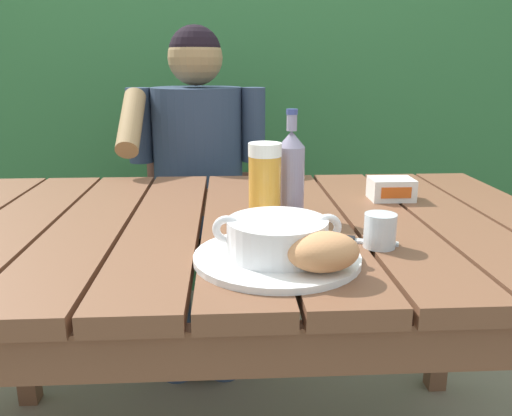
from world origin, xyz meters
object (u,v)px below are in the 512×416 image
Objects in this scene: beer_bottle at (291,173)px; water_glass_small at (380,231)px; serving_plate at (277,257)px; butter_tub at (391,189)px; table_knife at (354,240)px; beer_glass at (265,184)px; bread_roll at (323,252)px; soup_bowl at (277,236)px; chair_near_diner at (202,222)px; person_eating at (197,172)px.

beer_bottle is 0.27m from water_glass_small.
beer_bottle is at bearing 78.32° from serving_plate.
butter_tub is 0.78× the size of table_knife.
water_glass_small is (0.20, 0.06, 0.03)m from serving_plate.
serving_plate is 0.24m from beer_glass.
bread_roll is at bearing -76.16° from beer_glass.
soup_bowl is 0.10m from bread_roll.
water_glass_small is at bearing -37.71° from beer_glass.
beer_glass is 0.73× the size of beer_bottle.
beer_bottle reaches higher than water_glass_small.
table_knife is (0.17, -0.13, -0.09)m from beer_glass.
serving_plate is 1.68× the size of beer_glass.
water_glass_small is at bearing -70.49° from chair_near_diner.
chair_near_diner is at bearing 101.70° from bread_roll.
beer_glass is (0.18, -0.95, 0.37)m from chair_near_diner.
table_knife is (0.16, 0.09, -0.04)m from soup_bowl.
chair_near_diner is 1.22m from water_glass_small.
beer_bottle is at bearing 91.73° from bread_roll.
beer_bottle reaches higher than soup_bowl.
bread_roll reaches higher than water_glass_small.
serving_plate is at bearing -128.94° from butter_tub.
chair_near_diner is 1.00m from beer_bottle.
water_glass_small reaches higher than butter_tub.
chair_near_diner reaches higher than bread_roll.
person_eating is 18.61× the size of water_glass_small.
bread_roll is at bearing -118.44° from butter_tub.
bread_roll is 2.06× the size of water_glass_small.
butter_tub is at bearing 69.47° from water_glass_small.
person_eating is at bearing 133.65° from butter_tub.
butter_tub is at bearing -46.35° from person_eating.
beer_glass is at bearing -150.40° from butter_tub.
soup_bowl is at bearing -163.54° from water_glass_small.
chair_near_diner is at bearing 105.51° from beer_bottle.
soup_bowl is 0.53m from butter_tub.
butter_tub reaches higher than serving_plate.
person_eating is 0.78m from beer_glass.
chair_near_diner is at bearing 124.92° from butter_tub.
soup_bowl is 0.29m from beer_bottle.
soup_bowl is at bearing -88.41° from beer_glass.
butter_tub is (0.53, -0.75, 0.31)m from chair_near_diner.
person_eating reaches higher than water_glass_small.
beer_glass is (-0.01, 0.22, 0.04)m from soup_bowl.
table_knife is (0.35, -0.88, 0.04)m from person_eating.
beer_bottle is 1.74× the size of table_knife.
chair_near_diner reaches higher than soup_bowl.
beer_glass is at bearing 142.05° from table_knife.
serving_plate is 4.54× the size of water_glass_small.
table_knife is (-0.17, -0.32, -0.02)m from butter_tub.
serving_plate is 2.73× the size of butter_tub.
chair_near_diner is 1.03m from beer_glass.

